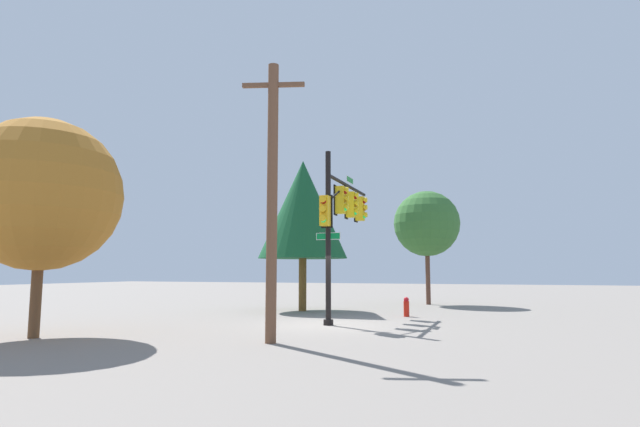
{
  "coord_description": "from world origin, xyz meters",
  "views": [
    {
      "loc": [
        -17.35,
        -5.94,
        1.95
      ],
      "look_at": [
        -0.07,
        0.3,
        4.07
      ],
      "focal_mm": 28.01,
      "sensor_mm": 36.0,
      "label": 1
    }
  ],
  "objects_px": {
    "signal_pole_assembly": "(342,212)",
    "tree_near": "(303,209)",
    "utility_pole": "(272,195)",
    "fire_hydrant": "(406,307)",
    "tree_mid": "(43,194)",
    "tree_far": "(427,224)"
  },
  "relations": [
    {
      "from": "signal_pole_assembly",
      "to": "tree_mid",
      "type": "relative_size",
      "value": 0.98
    },
    {
      "from": "utility_pole",
      "to": "tree_near",
      "type": "distance_m",
      "value": 11.06
    },
    {
      "from": "signal_pole_assembly",
      "to": "tree_mid",
      "type": "xyz_separation_m",
      "value": [
        -7.88,
        7.01,
        -0.06
      ]
    },
    {
      "from": "tree_near",
      "to": "fire_hydrant",
      "type": "bearing_deg",
      "value": -104.28
    },
    {
      "from": "tree_near",
      "to": "tree_mid",
      "type": "distance_m",
      "value": 12.49
    },
    {
      "from": "utility_pole",
      "to": "tree_far",
      "type": "bearing_deg",
      "value": -6.26
    },
    {
      "from": "fire_hydrant",
      "to": "tree_far",
      "type": "relative_size",
      "value": 0.12
    },
    {
      "from": "signal_pole_assembly",
      "to": "fire_hydrant",
      "type": "bearing_deg",
      "value": -37.62
    },
    {
      "from": "signal_pole_assembly",
      "to": "fire_hydrant",
      "type": "relative_size",
      "value": 7.72
    },
    {
      "from": "signal_pole_assembly",
      "to": "tree_far",
      "type": "xyz_separation_m",
      "value": [
        10.86,
        -1.88,
        0.43
      ]
    },
    {
      "from": "tree_mid",
      "to": "tree_far",
      "type": "bearing_deg",
      "value": -25.37
    },
    {
      "from": "fire_hydrant",
      "to": "tree_far",
      "type": "height_order",
      "value": "tree_far"
    },
    {
      "from": "fire_hydrant",
      "to": "tree_mid",
      "type": "xyz_separation_m",
      "value": [
        -10.54,
        9.06,
        3.83
      ]
    },
    {
      "from": "utility_pole",
      "to": "tree_mid",
      "type": "xyz_separation_m",
      "value": [
        -1.38,
        6.99,
        0.2
      ]
    },
    {
      "from": "signal_pole_assembly",
      "to": "tree_near",
      "type": "xyz_separation_m",
      "value": [
        4.02,
        3.31,
        0.71
      ]
    },
    {
      "from": "signal_pole_assembly",
      "to": "tree_near",
      "type": "relative_size",
      "value": 0.85
    },
    {
      "from": "tree_near",
      "to": "signal_pole_assembly",
      "type": "bearing_deg",
      "value": -140.53
    },
    {
      "from": "utility_pole",
      "to": "tree_near",
      "type": "bearing_deg",
      "value": 17.34
    },
    {
      "from": "utility_pole",
      "to": "tree_far",
      "type": "relative_size",
      "value": 1.18
    },
    {
      "from": "utility_pole",
      "to": "fire_hydrant",
      "type": "height_order",
      "value": "utility_pole"
    },
    {
      "from": "signal_pole_assembly",
      "to": "tree_mid",
      "type": "height_order",
      "value": "tree_mid"
    },
    {
      "from": "signal_pole_assembly",
      "to": "utility_pole",
      "type": "height_order",
      "value": "utility_pole"
    }
  ]
}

